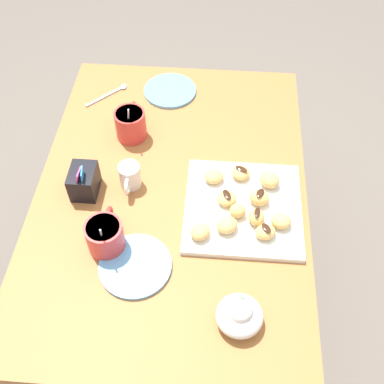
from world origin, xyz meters
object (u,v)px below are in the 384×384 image
Objects in this scene: beignet_5 at (238,211)px; pastry_plate_square at (243,208)px; saucer_sky_left at (170,91)px; beignet_2 at (241,173)px; saucer_sky_right at (135,266)px; dining_table at (173,216)px; coffee_mug_red_left at (105,235)px; beignet_7 at (265,232)px; coffee_mug_red_right at (131,123)px; beignet_10 at (270,180)px; beignet_8 at (214,177)px; cream_pitcher_white at (130,175)px; beignet_0 at (256,217)px; beignet_4 at (227,198)px; beignet_3 at (227,225)px; ice_cream_bowl at (240,315)px; beignet_6 at (281,221)px; beignet_1 at (200,232)px; beignet_9 at (259,198)px; sugar_caddy at (84,181)px.

pastry_plate_square is at bearing -26.66° from beignet_5.
beignet_2 reaches higher than saucer_sky_left.
dining_table is at bearing -13.93° from saucer_sky_right.
coffee_mug_red_left is 0.40m from beignet_7.
saucer_sky_left is 3.31× the size of beignet_7.
coffee_mug_red_right is 2.52× the size of beignet_10.
beignet_7 is 0.99× the size of beignet_8.
cream_pitcher_white is 0.27m from saucer_sky_right.
beignet_0 reaches higher than beignet_2.
coffee_mug_red_right reaches higher than beignet_10.
beignet_0 is 0.10m from beignet_4.
beignet_0 is (-0.11, -0.35, -0.00)m from cream_pitcher_white.
beignet_3 is at bearing -138.22° from coffee_mug_red_right.
beignet_0 is at bearing -110.12° from beignet_5.
pastry_plate_square is 0.32m from cream_pitcher_white.
ice_cream_bowl is at bearing -117.65° from coffee_mug_red_left.
saucer_sky_right is 0.39m from beignet_2.
beignet_2 is at bearing -10.42° from beignet_3.
saucer_sky_left is 0.64m from beignet_7.
beignet_2 is 0.20m from beignet_7.
cream_pitcher_white is at bearing 86.13° from dining_table.
beignet_3 is at bearing -117.44° from cream_pitcher_white.
beignet_8 is at bearing -32.73° from saucer_sky_right.
coffee_mug_red_right is 2.69× the size of beignet_6.
saucer_sky_left is (0.21, -0.09, -0.04)m from coffee_mug_red_right.
beignet_8 is (0.40, 0.08, -0.00)m from ice_cream_bowl.
pastry_plate_square is 6.06× the size of beignet_4.
coffee_mug_red_left is 0.24m from beignet_1.
coffee_mug_red_left is 0.38m from ice_cream_bowl.
pastry_plate_square is 5.83× the size of beignet_9.
beignet_10 reaches higher than beignet_2.
ice_cream_bowl is 0.29m from saucer_sky_right.
cream_pitcher_white is 0.36m from beignet_9.
sugar_caddy reaches higher than ice_cream_bowl.
sugar_caddy reaches higher than dining_table.
beignet_1 is at bearing -150.19° from dining_table.
beignet_1 is 1.03× the size of beignet_4.
beignet_6 and beignet_7 have the same top height.
beignet_2 reaches higher than dining_table.
ice_cream_bowl reaches higher than beignet_0.
coffee_mug_red_left is 2.55× the size of beignet_9.
beignet_5 reaches higher than beignet_8.
beignet_4 is (-0.25, -0.30, -0.02)m from coffee_mug_red_right.
sugar_caddy is 2.02× the size of beignet_7.
sugar_caddy is 2.03× the size of beignet_6.
beignet_1 is 0.17m from beignet_7.
ice_cream_bowl is 0.59× the size of saucer_sky_right.
dining_table is 20.69× the size of beignet_1.
coffee_mug_red_right is at bearing 35.08° from dining_table.
coffee_mug_red_left is (-0.20, 0.14, 0.18)m from dining_table.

